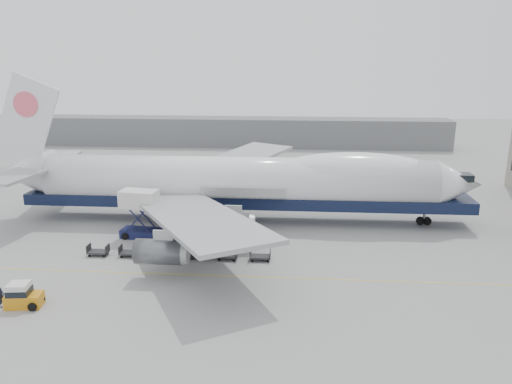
# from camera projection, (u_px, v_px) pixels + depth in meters

# --- Properties ---
(ground) EXTENTS (260.00, 260.00, 0.00)m
(ground) POSITION_uv_depth(u_px,v_px,m) (228.00, 254.00, 57.39)
(ground) COLOR gray
(ground) RESTS_ON ground
(apron_line) EXTENTS (60.00, 0.15, 0.01)m
(apron_line) POSITION_uv_depth(u_px,v_px,m) (220.00, 276.00, 51.63)
(apron_line) COLOR gold
(apron_line) RESTS_ON ground
(hangar) EXTENTS (110.00, 8.00, 7.00)m
(hangar) POSITION_uv_depth(u_px,v_px,m) (224.00, 132.00, 124.47)
(hangar) COLOR slate
(hangar) RESTS_ON ground
(airliner) EXTENTS (67.00, 55.30, 19.98)m
(airliner) POSITION_uv_depth(u_px,v_px,m) (243.00, 181.00, 67.38)
(airliner) COLOR white
(airliner) RESTS_ON ground
(catering_truck) EXTENTS (5.11, 3.83, 6.07)m
(catering_truck) POSITION_uv_depth(u_px,v_px,m) (140.00, 211.00, 61.66)
(catering_truck) COLOR #171B45
(catering_truck) RESTS_ON ground
(baggage_tug) EXTENTS (3.31, 2.05, 2.29)m
(baggage_tug) POSITION_uv_depth(u_px,v_px,m) (22.00, 296.00, 45.09)
(baggage_tug) COLOR orange
(baggage_tug) RESTS_ON ground
(ground_worker) EXTENTS (0.49, 0.71, 1.88)m
(ground_worker) POSITION_uv_depth(u_px,v_px,m) (1.00, 297.00, 45.07)
(ground_worker) COLOR black
(ground_worker) RESTS_ON ground
(traffic_cone) EXTENTS (0.41, 0.41, 0.61)m
(traffic_cone) POSITION_uv_depth(u_px,v_px,m) (8.00, 301.00, 45.69)
(traffic_cone) COLOR #DC400B
(traffic_cone) RESTS_ON ground
(dolly_0) EXTENTS (2.30, 1.35, 1.30)m
(dolly_0) POSITION_uv_depth(u_px,v_px,m) (98.00, 251.00, 56.72)
(dolly_0) COLOR #2D2D30
(dolly_0) RESTS_ON ground
(dolly_1) EXTENTS (2.30, 1.35, 1.30)m
(dolly_1) POSITION_uv_depth(u_px,v_px,m) (130.00, 252.00, 56.45)
(dolly_1) COLOR #2D2D30
(dolly_1) RESTS_ON ground
(dolly_2) EXTENTS (2.30, 1.35, 1.30)m
(dolly_2) POSITION_uv_depth(u_px,v_px,m) (162.00, 253.00, 56.18)
(dolly_2) COLOR #2D2D30
(dolly_2) RESTS_ON ground
(dolly_3) EXTENTS (2.30, 1.35, 1.30)m
(dolly_3) POSITION_uv_depth(u_px,v_px,m) (195.00, 254.00, 55.91)
(dolly_3) COLOR #2D2D30
(dolly_3) RESTS_ON ground
(dolly_4) EXTENTS (2.30, 1.35, 1.30)m
(dolly_4) POSITION_uv_depth(u_px,v_px,m) (227.00, 255.00, 55.64)
(dolly_4) COLOR #2D2D30
(dolly_4) RESTS_ON ground
(dolly_5) EXTENTS (2.30, 1.35, 1.30)m
(dolly_5) POSITION_uv_depth(u_px,v_px,m) (260.00, 256.00, 55.37)
(dolly_5) COLOR #2D2D30
(dolly_5) RESTS_ON ground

